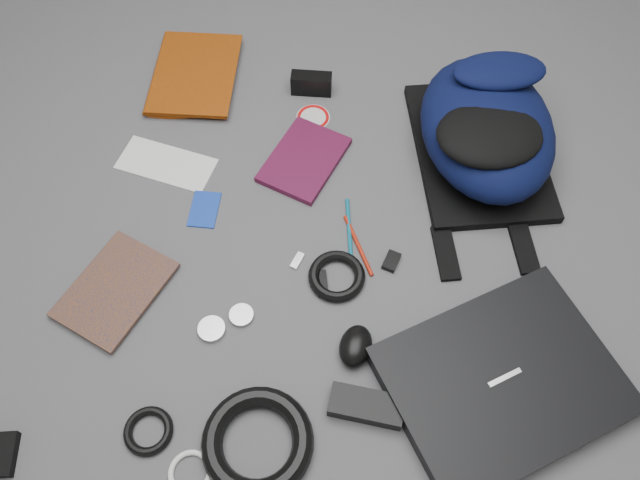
# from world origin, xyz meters

# --- Properties ---
(ground) EXTENTS (4.00, 4.00, 0.00)m
(ground) POSITION_xyz_m (0.00, 0.00, 0.00)
(ground) COLOR #4F4F51
(ground) RESTS_ON ground
(backpack) EXTENTS (0.38, 0.49, 0.19)m
(backpack) POSITION_xyz_m (0.35, 0.27, 0.09)
(backpack) COLOR black
(backpack) RESTS_ON ground
(laptop) EXTENTS (0.52, 0.48, 0.04)m
(laptop) POSITION_xyz_m (0.36, -0.28, 0.02)
(laptop) COLOR black
(laptop) RESTS_ON ground
(textbook_red) EXTENTS (0.21, 0.28, 0.03)m
(textbook_red) POSITION_xyz_m (-0.45, 0.46, 0.02)
(textbook_red) COLOR #772D06
(textbook_red) RESTS_ON ground
(comic_book) EXTENTS (0.25, 0.27, 0.02)m
(comic_book) POSITION_xyz_m (-0.48, -0.11, 0.01)
(comic_book) COLOR #A4530B
(comic_book) RESTS_ON ground
(envelope) EXTENTS (0.24, 0.15, 0.00)m
(envelope) POSITION_xyz_m (-0.37, 0.19, 0.00)
(envelope) COLOR white
(envelope) RESTS_ON ground
(dvd_case) EXTENTS (0.22, 0.25, 0.02)m
(dvd_case) POSITION_xyz_m (-0.05, 0.22, 0.01)
(dvd_case) COLOR #400C24
(dvd_case) RESTS_ON ground
(compact_camera) EXTENTS (0.10, 0.04, 0.06)m
(compact_camera) POSITION_xyz_m (-0.05, 0.44, 0.03)
(compact_camera) COLOR black
(compact_camera) RESTS_ON ground
(sticker_disc) EXTENTS (0.08, 0.08, 0.00)m
(sticker_disc) POSITION_xyz_m (-0.04, 0.35, 0.00)
(sticker_disc) COLOR silver
(sticker_disc) RESTS_ON ground
(pen_teal) EXTENTS (0.03, 0.16, 0.01)m
(pen_teal) POSITION_xyz_m (0.06, 0.04, 0.00)
(pen_teal) COLOR #0E657F
(pen_teal) RESTS_ON ground
(pen_red) EXTENTS (0.07, 0.14, 0.01)m
(pen_red) POSITION_xyz_m (0.08, 0.00, 0.00)
(pen_red) COLOR #B2210D
(pen_red) RESTS_ON ground
(id_badge) EXTENTS (0.06, 0.10, 0.00)m
(id_badge) POSITION_xyz_m (-0.26, 0.07, 0.00)
(id_badge) COLOR #173DB2
(id_badge) RESTS_ON ground
(usb_black) EXTENTS (0.03, 0.06, 0.01)m
(usb_black) POSITION_xyz_m (0.01, -0.10, 0.01)
(usb_black) COLOR black
(usb_black) RESTS_ON ground
(usb_silver) EXTENTS (0.03, 0.04, 0.01)m
(usb_silver) POSITION_xyz_m (-0.04, -0.04, 0.00)
(usb_silver) COLOR silver
(usb_silver) RESTS_ON ground
(key_fob) EXTENTS (0.04, 0.05, 0.01)m
(key_fob) POSITION_xyz_m (0.15, -0.03, 0.01)
(key_fob) COLOR black
(key_fob) RESTS_ON ground
(mouse) EXTENTS (0.08, 0.10, 0.05)m
(mouse) POSITION_xyz_m (0.09, -0.23, 0.02)
(mouse) COLOR black
(mouse) RESTS_ON ground
(headphone_left) EXTENTS (0.06, 0.06, 0.01)m
(headphone_left) POSITION_xyz_m (-0.15, -0.18, 0.01)
(headphone_left) COLOR #A6A6A8
(headphone_left) RESTS_ON ground
(headphone_right) EXTENTS (0.07, 0.07, 0.01)m
(headphone_right) POSITION_xyz_m (-0.20, -0.21, 0.01)
(headphone_right) COLOR #AEAEB0
(headphone_right) RESTS_ON ground
(cable_coil) EXTENTS (0.14, 0.14, 0.02)m
(cable_coil) POSITION_xyz_m (0.04, -0.08, 0.01)
(cable_coil) COLOR black
(cable_coil) RESTS_ON ground
(power_brick) EXTENTS (0.14, 0.08, 0.03)m
(power_brick) POSITION_xyz_m (0.11, -0.34, 0.02)
(power_brick) COLOR black
(power_brick) RESTS_ON ground
(power_cord_coil) EXTENTS (0.21, 0.21, 0.04)m
(power_cord_coil) POSITION_xyz_m (-0.08, -0.42, 0.02)
(power_cord_coil) COLOR black
(power_cord_coil) RESTS_ON ground
(earbud_coil) EXTENTS (0.11, 0.11, 0.02)m
(earbud_coil) POSITION_xyz_m (-0.28, -0.42, 0.01)
(earbud_coil) COLOR black
(earbud_coil) RESTS_ON ground
(white_cable_coil) EXTENTS (0.08, 0.08, 0.01)m
(white_cable_coil) POSITION_xyz_m (-0.19, -0.48, 0.01)
(white_cable_coil) COLOR white
(white_cable_coil) RESTS_ON ground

